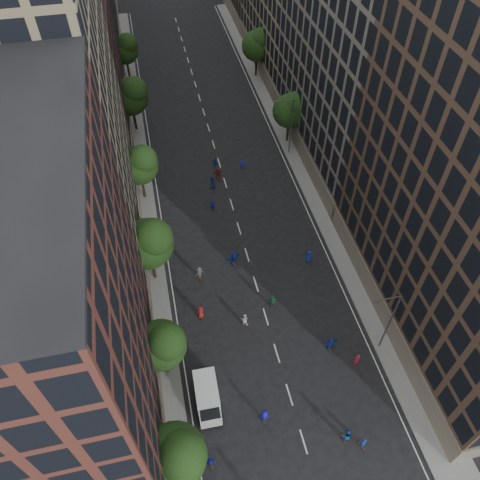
{
  "coord_description": "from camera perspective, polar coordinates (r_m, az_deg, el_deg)",
  "views": [
    {
      "loc": [
        -8.74,
        -8.33,
        43.59
      ],
      "look_at": [
        -0.69,
        27.81,
        2.0
      ],
      "focal_mm": 35.0,
      "sensor_mm": 36.0,
      "label": 1
    }
  ],
  "objects": [
    {
      "name": "skater_6",
      "position": [
        51.02,
        -4.82,
        -8.77
      ],
      "size": [
        1.0,
        0.8,
        1.79
      ],
      "primitive_type": "imported",
      "rotation": [
        0.0,
        0.0,
        3.44
      ],
      "color": "maroon",
      "rests_on": "ground"
    },
    {
      "name": "cargo_van",
      "position": [
        46.04,
        -4.01,
        -18.51
      ],
      "size": [
        2.36,
        4.85,
        2.56
      ],
      "rotation": [
        0.0,
        0.0,
        -0.02
      ],
      "color": "white",
      "rests_on": "ground"
    },
    {
      "name": "skater_2",
      "position": [
        46.09,
        12.83,
        -22.21
      ],
      "size": [
        1.0,
        0.83,
        1.86
      ],
      "primitive_type": "imported",
      "rotation": [
        0.0,
        0.0,
        3.0
      ],
      "color": "#13479E",
      "rests_on": "ground"
    },
    {
      "name": "skater_17",
      "position": [
        66.35,
        -2.69,
        8.13
      ],
      "size": [
        1.56,
        0.63,
        1.64
      ],
      "primitive_type": "imported",
      "rotation": [
        0.0,
        0.0,
        3.24
      ],
      "color": "maroon",
      "rests_on": "ground"
    },
    {
      "name": "bldg_left_c",
      "position": [
        73.36,
        -20.99,
        21.61
      ],
      "size": [
        14.0,
        20.0,
        28.0
      ],
      "primitive_type": "cube",
      "color": "#572921",
      "rests_on": "ground"
    },
    {
      "name": "bldg_right_b",
      "position": [
        65.13,
        15.1,
        22.23
      ],
      "size": [
        14.0,
        28.0,
        33.0
      ],
      "primitive_type": "cube",
      "color": "#675E55",
      "rests_on": "ground"
    },
    {
      "name": "skater_3",
      "position": [
        45.82,
        2.99,
        -20.68
      ],
      "size": [
        1.18,
        0.77,
        1.7
      ],
      "primitive_type": "imported",
      "rotation": [
        0.0,
        0.0,
        3.01
      ],
      "color": "#1615B1",
      "rests_on": "ground"
    },
    {
      "name": "skater_8",
      "position": [
        50.38,
        0.56,
        -9.71
      ],
      "size": [
        1.02,
        0.93,
        1.7
      ],
      "primitive_type": "imported",
      "rotation": [
        0.0,
        0.0,
        2.71
      ],
      "color": "silver",
      "rests_on": "ground"
    },
    {
      "name": "tree_right_a",
      "position": [
        70.73,
        6.26,
        15.57
      ],
      "size": [
        5.0,
        5.0,
        8.39
      ],
      "color": "black",
      "rests_on": "ground"
    },
    {
      "name": "skater_14",
      "position": [
        64.76,
        -3.46,
        6.99
      ],
      "size": [
        1.09,
        0.99,
        1.82
      ],
      "primitive_type": "imported",
      "rotation": [
        0.0,
        0.0,
        3.57
      ],
      "color": "#1532B0",
      "rests_on": "ground"
    },
    {
      "name": "sidewalk_left",
      "position": [
        70.86,
        -12.64,
        9.13
      ],
      "size": [
        4.0,
        105.0,
        0.15
      ],
      "primitive_type": "cube",
      "color": "slate",
      "rests_on": "ground"
    },
    {
      "name": "tree_left_4",
      "position": [
        74.36,
        -13.11,
        16.8
      ],
      "size": [
        5.4,
        5.4,
        9.08
      ],
      "color": "black",
      "rests_on": "ground"
    },
    {
      "name": "tree_left_1",
      "position": [
        44.1,
        -9.42,
        -12.42
      ],
      "size": [
        4.8,
        4.8,
        8.21
      ],
      "color": "black",
      "rests_on": "ground"
    },
    {
      "name": "tree_left_0",
      "position": [
        39.62,
        -7.75,
        -24.63
      ],
      "size": [
        5.2,
        5.2,
        8.83
      ],
      "color": "black",
      "rests_on": "ground"
    },
    {
      "name": "tree_left_5",
      "position": [
        88.73,
        -13.8,
        21.75
      ],
      "size": [
        4.8,
        4.8,
        8.33
      ],
      "color": "black",
      "rests_on": "ground"
    },
    {
      "name": "bldg_left_b",
      "position": [
        51.87,
        -22.68,
        13.66
      ],
      "size": [
        14.0,
        26.0,
        34.0
      ],
      "primitive_type": "cube",
      "color": "#837456",
      "rests_on": "ground"
    },
    {
      "name": "bldg_left_a",
      "position": [
        36.01,
        -23.68,
        -10.53
      ],
      "size": [
        14.0,
        22.0,
        30.0
      ],
      "primitive_type": "cube",
      "color": "#572921",
      "rests_on": "ground"
    },
    {
      "name": "skater_11",
      "position": [
        55.19,
        -0.8,
        -2.26
      ],
      "size": [
        1.85,
        1.02,
        1.91
      ],
      "primitive_type": "imported",
      "rotation": [
        0.0,
        0.0,
        3.42
      ],
      "color": "navy",
      "rests_on": "ground"
    },
    {
      "name": "tree_left_2",
      "position": [
        50.58,
        -10.97,
        -0.24
      ],
      "size": [
        5.6,
        5.6,
        9.45
      ],
      "color": "black",
      "rests_on": "ground"
    },
    {
      "name": "streetlamp_near",
      "position": [
        47.49,
        17.68,
        -9.23
      ],
      "size": [
        2.64,
        0.22,
        9.06
      ],
      "color": "#595B60",
      "rests_on": "ground"
    },
    {
      "name": "streetlamp_far",
      "position": [
        68.45,
        6.1,
        13.89
      ],
      "size": [
        2.64,
        0.22,
        9.06
      ],
      "color": "#595B60",
      "rests_on": "ground"
    },
    {
      "name": "skater_9",
      "position": [
        54.07,
        -4.99,
        -4.06
      ],
      "size": [
        1.35,
        1.08,
        1.83
      ],
      "primitive_type": "imported",
      "rotation": [
        0.0,
        0.0,
        3.53
      ],
      "color": "#48494E",
      "rests_on": "ground"
    },
    {
      "name": "skater_10",
      "position": [
        51.64,
        3.99,
        -7.51
      ],
      "size": [
        1.2,
        0.73,
        1.91
      ],
      "primitive_type": "imported",
      "rotation": [
        0.0,
        0.0,
        2.89
      ],
      "color": "#1D6136",
      "rests_on": "ground"
    },
    {
      "name": "tree_right_b",
      "position": [
        87.32,
        2.2,
        22.76
      ],
      "size": [
        5.2,
        5.2,
        8.83
      ],
      "color": "black",
      "rests_on": "ground"
    },
    {
      "name": "skater_16",
      "position": [
        67.96,
        -3.02,
        9.32
      ],
      "size": [
        1.13,
        0.8,
        1.79
      ],
      "primitive_type": "imported",
      "rotation": [
        0.0,
        0.0,
        2.76
      ],
      "color": "#13479D",
      "rests_on": "ground"
    },
    {
      "name": "skater_12",
      "position": [
        56.11,
        8.38,
        -2.02
      ],
      "size": [
        0.91,
        0.69,
        1.68
      ],
      "primitive_type": "imported",
      "rotation": [
        0.0,
        0.0,
        3.35
      ],
      "color": "#1528AD",
      "rests_on": "ground"
    },
    {
      "name": "ground",
      "position": [
        65.67,
        -1.73,
        6.71
      ],
      "size": [
        240.0,
        240.0,
        0.0
      ],
      "primitive_type": "plane",
      "color": "black",
      "rests_on": "ground"
    },
    {
      "name": "skater_1",
      "position": [
        46.37,
        14.8,
        -22.82
      ],
      "size": [
        0.63,
        0.49,
        1.54
      ],
      "primitive_type": "imported",
      "rotation": [
        0.0,
        0.0,
        3.37
      ],
      "color": "#13349E",
      "rests_on": "ground"
    },
    {
      "name": "tree_left_3",
      "position": [
        61.27,
        -12.11,
        9.06
      ],
      "size": [
        5.0,
        5.0,
        8.58
      ],
      "color": "black",
      "rests_on": "ground"
    },
    {
      "name": "skater_5",
      "position": [
        49.72,
        10.97,
        -12.33
      ],
      "size": [
        1.75,
        0.75,
        1.82
      ],
      "primitive_type": "imported",
      "rotation": [
        0.0,
        0.0,
        3.27
      ],
      "color": "navy",
      "rests_on": "ground"
    },
    {
      "name": "skater_4",
      "position": [
        44.67,
        -3.59,
        -25.4
      ],
      "size": [
        0.96,
        0.55,
        1.54
      ],
      "primitive_type": "imported",
      "rotation": [
        0.0,
        0.0,
        3.35
      ],
      "color": "#13199C",
      "rests_on": "ground"
    },
    {
      "name": "skater_13",
      "position": [
        61.6,
        -3.39,
        4.21
      ],
      "size": [
        0.66,
        0.52,
        1.58
      ],
      "primitive_type": "imported",
      "rotation": [
        0.0,
        0.0,
        2.87
      ],
      "color": "#1917BC",
      "rests_on": "ground"
    },
    {
      "name": "skater_7",
      "position": [
        49.34,
        14.04,
        -14.03
      ],
      "size": [
        0.71,
        0.48,
        1.91
      ],
      "primitive_type": "imported",
      "rotation": [
        0.0,
        0.0,
        3.11
      ],
      "color": "maroon",
      "rests_on": "ground"
    },
    {
      "name": "sidewalk_right",
      "position": [
        73.76,
        6.45,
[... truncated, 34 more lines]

